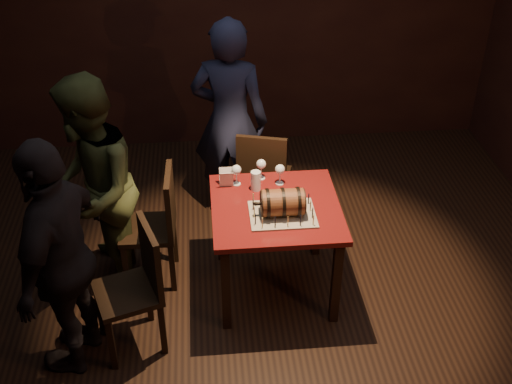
% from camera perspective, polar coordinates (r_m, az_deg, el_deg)
% --- Properties ---
extents(room_shell, '(5.04, 5.04, 2.80)m').
position_cam_1_polar(room_shell, '(3.99, 1.00, 5.03)').
color(room_shell, black).
rests_on(room_shell, ground).
extents(pub_table, '(0.90, 0.90, 0.75)m').
position_cam_1_polar(pub_table, '(4.54, 1.75, -2.40)').
color(pub_table, '#4F0D0E').
rests_on(pub_table, ground).
extents(cake_board, '(0.45, 0.35, 0.01)m').
position_cam_1_polar(cake_board, '(4.39, 2.36, -2.00)').
color(cake_board, gray).
rests_on(cake_board, pub_table).
extents(barrel_cake, '(0.35, 0.20, 0.20)m').
position_cam_1_polar(barrel_cake, '(4.33, 2.38, -0.93)').
color(barrel_cake, brown).
rests_on(barrel_cake, cake_board).
extents(birthday_candles, '(0.40, 0.30, 0.09)m').
position_cam_1_polar(birthday_candles, '(4.36, 2.38, -1.50)').
color(birthday_candles, '#EEE18E').
rests_on(birthday_candles, cake_board).
extents(wine_glass_left, '(0.07, 0.07, 0.16)m').
position_cam_1_polar(wine_glass_left, '(4.65, -1.76, 1.91)').
color(wine_glass_left, silver).
rests_on(wine_glass_left, pub_table).
extents(wine_glass_mid, '(0.07, 0.07, 0.16)m').
position_cam_1_polar(wine_glass_mid, '(4.71, 0.47, 2.42)').
color(wine_glass_mid, silver).
rests_on(wine_glass_mid, pub_table).
extents(wine_glass_right, '(0.07, 0.07, 0.16)m').
position_cam_1_polar(wine_glass_right, '(4.65, 2.15, 1.96)').
color(wine_glass_right, silver).
rests_on(wine_glass_right, pub_table).
extents(pint_of_ale, '(0.07, 0.07, 0.15)m').
position_cam_1_polar(pint_of_ale, '(4.61, -0.02, 0.98)').
color(pint_of_ale, silver).
rests_on(pint_of_ale, pub_table).
extents(menu_card, '(0.10, 0.05, 0.13)m').
position_cam_1_polar(menu_card, '(4.66, -2.66, 1.24)').
color(menu_card, white).
rests_on(menu_card, pub_table).
extents(chair_back, '(0.49, 0.49, 0.93)m').
position_cam_1_polar(chair_back, '(5.24, 0.65, 1.48)').
color(chair_back, black).
rests_on(chair_back, ground).
extents(chair_left_rear, '(0.41, 0.41, 0.93)m').
position_cam_1_polar(chair_left_rear, '(4.77, -8.69, -2.58)').
color(chair_left_rear, black).
rests_on(chair_left_rear, ground).
extents(chair_left_front, '(0.51, 0.51, 0.93)m').
position_cam_1_polar(chair_left_front, '(4.27, -10.45, -7.85)').
color(chair_left_front, black).
rests_on(chair_left_front, ground).
extents(person_back, '(0.72, 0.57, 1.75)m').
position_cam_1_polar(person_back, '(5.30, -2.36, 6.30)').
color(person_back, '#191B32').
rests_on(person_back, ground).
extents(person_left_rear, '(0.68, 0.85, 1.68)m').
position_cam_1_polar(person_left_rear, '(4.62, -14.33, 0.16)').
color(person_left_rear, '#373D1E').
rests_on(person_left_rear, ground).
extents(person_left_front, '(0.66, 1.04, 1.65)m').
position_cam_1_polar(person_left_front, '(4.08, -16.86, -5.69)').
color(person_left_front, black).
rests_on(person_left_front, ground).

